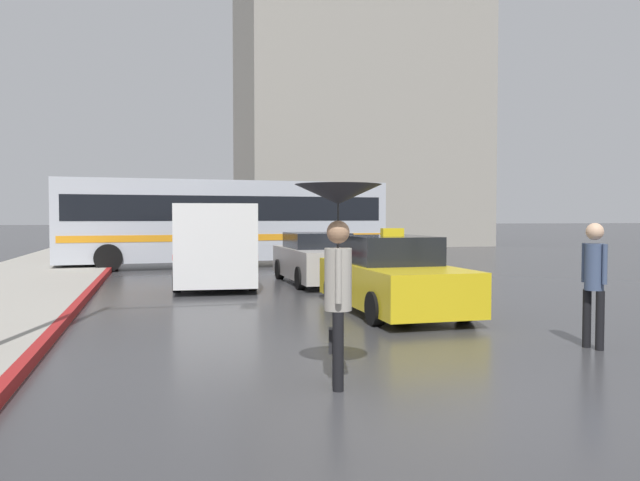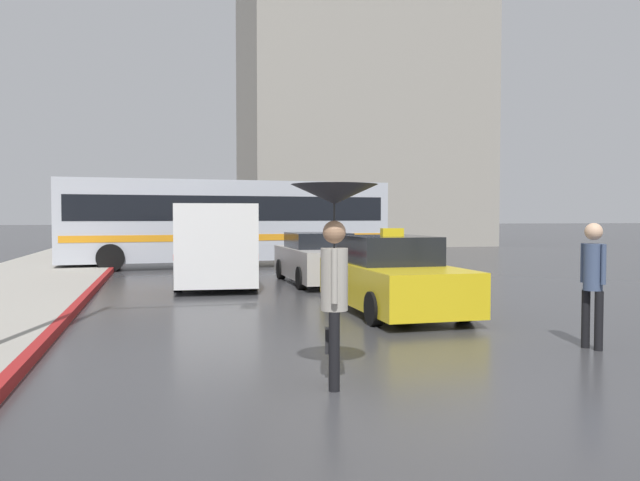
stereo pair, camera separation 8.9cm
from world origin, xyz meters
name	(u,v)px [view 1 (the left image)]	position (x,y,z in m)	size (l,w,h in m)	color
ground_plane	(451,410)	(0.00, 0.00, 0.00)	(300.00, 300.00, 0.00)	#38383A
taxi	(391,277)	(1.74, 6.09, 0.69)	(1.91, 4.49, 1.67)	gold
sedan_red	(318,259)	(1.69, 11.69, 0.68)	(1.91, 4.57, 1.43)	#B7B2AD
ambulance_van	(214,240)	(-1.23, 12.06, 1.23)	(2.39, 5.59, 2.21)	white
city_bus	(226,219)	(-0.20, 18.49, 1.80)	(12.42, 3.35, 3.24)	#B2B7C1
pedestrian_with_umbrella	(338,230)	(-0.85, 1.03, 1.76)	(0.96, 0.96, 2.25)	black
pedestrian_man	(594,275)	(3.28, 2.07, 1.06)	(0.32, 0.42, 1.81)	black
traffic_light	(68,22)	(-3.86, 3.16, 4.41)	(3.24, 0.38, 6.44)	black
building_tower_near	(356,40)	(10.44, 35.10, 13.84)	(15.50, 10.13, 27.67)	gray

